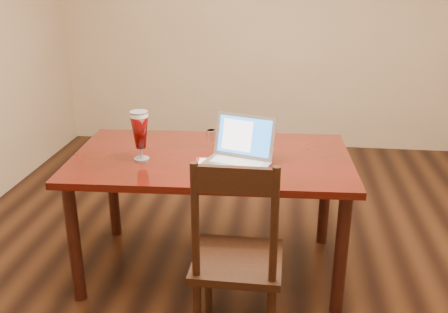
# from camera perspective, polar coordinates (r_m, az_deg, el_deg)

# --- Properties ---
(ground) EXTENTS (5.00, 5.00, 0.00)m
(ground) POSITION_cam_1_polar(r_m,az_deg,el_deg) (3.24, 4.38, -13.31)
(ground) COLOR black
(ground) RESTS_ON ground
(dining_table) EXTENTS (1.68, 1.00, 1.06)m
(dining_table) POSITION_cam_1_polar(r_m,az_deg,el_deg) (2.97, -1.57, -1.44)
(dining_table) COLOR #530E0B
(dining_table) RESTS_ON ground
(dining_chair) EXTENTS (0.44, 0.42, 1.03)m
(dining_chair) POSITION_cam_1_polar(r_m,az_deg,el_deg) (2.48, 1.48, -11.62)
(dining_chair) COLOR black
(dining_chair) RESTS_ON ground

